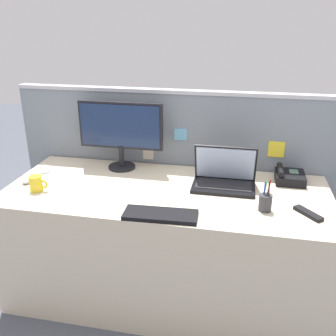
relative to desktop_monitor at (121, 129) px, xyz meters
The scene contains 12 objects.
ground_plane 1.12m from the desktop_monitor, 38.38° to the right, with size 10.00×10.00×0.00m, color #4C515B.
desk 0.80m from the desktop_monitor, 38.38° to the right, with size 1.92×0.81×0.75m, color beige.
cubicle_divider 0.55m from the desktop_monitor, 22.62° to the left, with size 2.28×0.08×1.26m.
desktop_monitor is the anchor object (origin of this frame).
laptop 0.75m from the desktop_monitor, 13.69° to the right, with size 0.37×0.23×0.25m.
desk_phone 1.12m from the desktop_monitor, ahead, with size 0.18×0.20×0.09m.
keyboard_main 0.78m from the desktop_monitor, 56.76° to the right, with size 0.38×0.14×0.02m, color black.
computer_mouse_right_hand 0.66m from the desktop_monitor, 144.48° to the right, with size 0.06×0.10×0.03m, color #B2B5BC.
pen_cup 1.06m from the desktop_monitor, 25.22° to the right, with size 0.07×0.07×0.18m.
cell_phone_silver_slab 0.59m from the desktop_monitor, 163.02° to the right, with size 0.07×0.15×0.01m, color #B7BAC1.
tv_remote 1.26m from the desktop_monitor, 21.21° to the right, with size 0.04×0.17×0.02m, color black.
coffee_mug 0.63m from the desktop_monitor, 129.76° to the right, with size 0.11×0.08×0.09m.
Camera 1 is at (0.42, -2.02, 1.72)m, focal length 40.81 mm.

